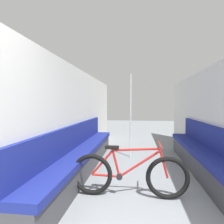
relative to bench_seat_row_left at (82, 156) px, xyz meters
The scene contains 6 objects.
wall_left 0.78m from the bench_seat_row_left, 166.34° to the left, with size 0.10×8.76×2.12m, color silver.
wall_right 2.69m from the bench_seat_row_left, ahead, with size 0.10×8.76×2.12m, color silver.
bench_seat_row_left is the anchor object (origin of this frame).
bench_seat_row_right 2.35m from the bench_seat_row_left, ahead, with size 0.43×4.39×0.94m.
bicycle 1.34m from the bench_seat_row_left, 43.68° to the right, with size 1.71×0.46×0.79m.
grab_pole_near 1.72m from the bench_seat_row_left, 54.23° to the left, with size 0.08×0.08×2.10m.
Camera 1 is at (-0.07, -1.06, 1.36)m, focal length 32.00 mm.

